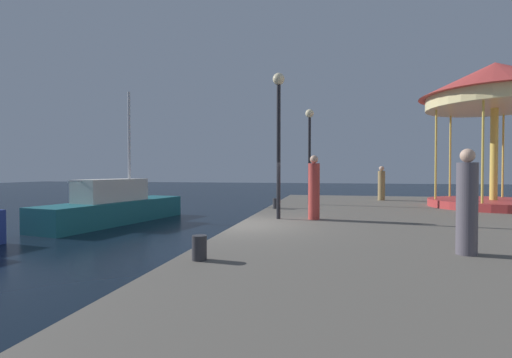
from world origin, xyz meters
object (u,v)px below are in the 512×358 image
(person_by_the_water, at_px, (381,184))
(person_far_corner, at_px, (314,189))
(sailboat_teal, at_px, (114,207))
(carousel, at_px, (495,98))
(person_near_carousel, at_px, (467,205))
(lamp_post_mid_promenade, at_px, (279,120))
(bollard_south, at_px, (276,203))
(bollard_north, at_px, (199,248))
(lamp_post_far_end, at_px, (309,139))

(person_by_the_water, height_order, person_far_corner, person_far_corner)
(sailboat_teal, bearing_deg, carousel, 7.28)
(person_near_carousel, bearing_deg, sailboat_teal, 147.69)
(lamp_post_mid_promenade, distance_m, person_far_corner, 2.34)
(carousel, height_order, person_by_the_water, carousel)
(bollard_south, relative_size, bollard_north, 1.00)
(carousel, relative_size, lamp_post_far_end, 1.39)
(carousel, bearing_deg, lamp_post_far_end, -178.51)
(lamp_post_mid_promenade, height_order, person_by_the_water, lamp_post_mid_promenade)
(carousel, bearing_deg, lamp_post_mid_promenade, -146.37)
(sailboat_teal, xyz_separation_m, bollard_north, (7.13, -8.60, 0.29))
(sailboat_teal, xyz_separation_m, person_by_the_water, (11.57, 4.86, 0.88))
(person_far_corner, bearing_deg, lamp_post_far_end, 95.22)
(person_by_the_water, distance_m, person_far_corner, 8.50)
(carousel, distance_m, person_far_corner, 9.15)
(lamp_post_mid_promenade, distance_m, person_by_the_water, 9.28)
(person_by_the_water, bearing_deg, person_near_carousel, -90.36)
(person_far_corner, bearing_deg, sailboat_teal, 160.14)
(carousel, distance_m, person_by_the_water, 5.98)
(lamp_post_far_end, bearing_deg, lamp_post_mid_promenade, -96.85)
(lamp_post_mid_promenade, height_order, person_far_corner, lamp_post_mid_promenade)
(person_by_the_water, bearing_deg, lamp_post_far_end, -137.45)
(person_near_carousel, distance_m, person_far_corner, 5.01)
(bollard_north, xyz_separation_m, person_near_carousel, (4.37, 1.33, 0.66))
(carousel, height_order, bollard_south, carousel)
(person_near_carousel, xyz_separation_m, person_by_the_water, (0.08, 12.13, -0.07))
(lamp_post_far_end, height_order, bollard_south, lamp_post_far_end)
(carousel, bearing_deg, person_near_carousel, -113.20)
(lamp_post_mid_promenade, bearing_deg, bollard_south, 100.35)
(person_near_carousel, bearing_deg, bollard_north, -163.06)
(lamp_post_far_end, height_order, person_by_the_water, lamp_post_far_end)
(carousel, bearing_deg, person_by_the_water, 143.41)
(person_by_the_water, bearing_deg, person_far_corner, -109.93)
(lamp_post_mid_promenade, xyz_separation_m, person_by_the_water, (3.95, 8.10, -2.20))
(bollard_south, bearing_deg, lamp_post_far_end, 61.09)
(carousel, height_order, person_near_carousel, carousel)
(sailboat_teal, xyz_separation_m, carousel, (15.46, 1.98, 4.40))
(lamp_post_far_end, distance_m, person_far_corner, 5.30)
(lamp_post_far_end, relative_size, person_far_corner, 2.15)
(carousel, distance_m, person_near_carousel, 10.64)
(bollard_south, distance_m, person_far_corner, 3.34)
(sailboat_teal, distance_m, bollard_south, 7.09)
(lamp_post_mid_promenade, relative_size, person_by_the_water, 2.59)
(sailboat_teal, height_order, carousel, carousel)
(sailboat_teal, height_order, lamp_post_mid_promenade, sailboat_teal)
(person_by_the_water, relative_size, person_far_corner, 0.88)
(bollard_south, distance_m, bollard_north, 8.32)
(sailboat_teal, distance_m, person_far_corner, 9.28)
(carousel, relative_size, lamp_post_mid_promenade, 1.31)
(bollard_north, bearing_deg, lamp_post_mid_promenade, 84.71)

